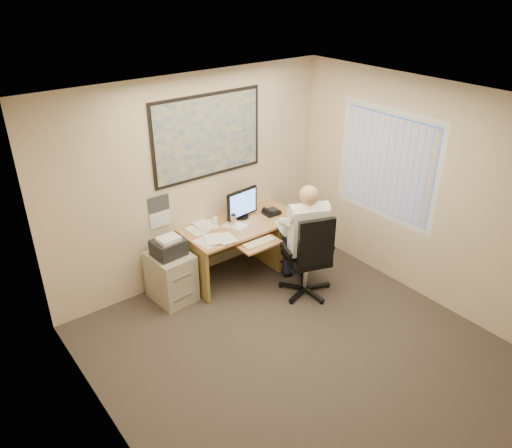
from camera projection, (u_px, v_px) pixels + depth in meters
room_shell at (316, 254)px, 4.74m from camera, size 4.00×4.50×2.70m
desk at (261, 235)px, 6.94m from camera, size 1.60×0.97×1.15m
world_map at (208, 136)px, 6.19m from camera, size 1.56×0.03×1.06m
wall_calendar at (159, 212)px, 6.16m from camera, size 0.28×0.01×0.42m
window_blinds at (387, 165)px, 6.28m from camera, size 0.06×1.40×1.30m
filing_cabinet at (171, 273)px, 6.22m from camera, size 0.50×0.59×0.89m
office_chair at (310, 270)px, 6.34m from camera, size 0.89×0.89×1.17m
person at (306, 241)px, 6.20m from camera, size 0.93×1.06×1.48m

